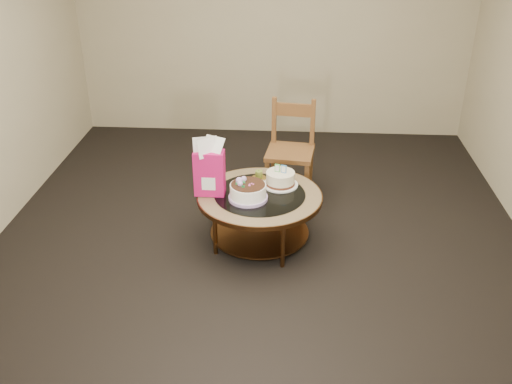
# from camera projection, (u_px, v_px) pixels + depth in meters

# --- Properties ---
(ground) EXTENTS (5.00, 5.00, 0.00)m
(ground) POSITION_uv_depth(u_px,v_px,m) (260.00, 241.00, 4.82)
(ground) COLOR black
(ground) RESTS_ON ground
(room_walls) EXTENTS (4.52, 5.02, 2.61)m
(room_walls) POSITION_uv_depth(u_px,v_px,m) (260.00, 61.00, 4.09)
(room_walls) COLOR tan
(room_walls) RESTS_ON ground
(coffee_table) EXTENTS (1.02, 1.02, 0.46)m
(coffee_table) POSITION_uv_depth(u_px,v_px,m) (260.00, 202.00, 4.64)
(coffee_table) COLOR brown
(coffee_table) RESTS_ON ground
(decorated_cake) EXTENTS (0.31, 0.31, 0.18)m
(decorated_cake) POSITION_uv_depth(u_px,v_px,m) (248.00, 192.00, 4.50)
(decorated_cake) COLOR #B390CC
(decorated_cake) RESTS_ON coffee_table
(cream_cake) EXTENTS (0.30, 0.30, 0.19)m
(cream_cake) POSITION_uv_depth(u_px,v_px,m) (280.00, 179.00, 4.71)
(cream_cake) COLOR white
(cream_cake) RESTS_ON coffee_table
(gift_bag) EXTENTS (0.24, 0.18, 0.48)m
(gift_bag) POSITION_uv_depth(u_px,v_px,m) (209.00, 167.00, 4.50)
(gift_bag) COLOR #CD1363
(gift_bag) RESTS_ON coffee_table
(pillar_candle) EXTENTS (0.12, 0.12, 0.09)m
(pillar_candle) POSITION_uv_depth(u_px,v_px,m) (259.00, 176.00, 4.81)
(pillar_candle) COLOR #E5DB5E
(pillar_candle) RESTS_ON coffee_table
(dining_chair) EXTENTS (0.48, 0.48, 0.93)m
(dining_chair) POSITION_uv_depth(u_px,v_px,m) (291.00, 150.00, 5.35)
(dining_chair) COLOR brown
(dining_chair) RESTS_ON ground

